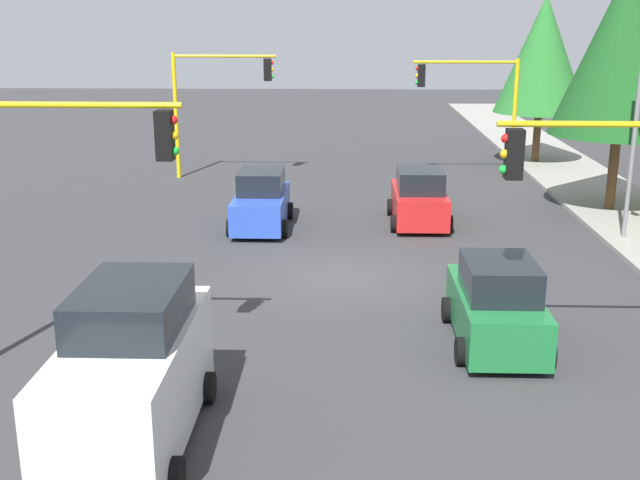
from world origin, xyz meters
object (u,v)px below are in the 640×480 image
traffic_signal_near_left (630,195)px  traffic_signal_near_right (50,180)px  car_red (419,199)px  tree_roadside_far (543,55)px  tree_roadside_mid (626,47)px  delivery_van_white (132,373)px  car_green (496,305)px  traffic_signal_far_right (216,90)px  traffic_signal_far_left (473,95)px  car_blue (261,202)px

traffic_signal_near_left → traffic_signal_near_right: bearing=-90.0°
traffic_signal_near_right → car_red: (-12.02, 8.39, -3.06)m
traffic_signal_near_left → car_red: size_ratio=1.35×
traffic_signal_near_left → car_red: (-12.02, -2.92, -2.84)m
traffic_signal_near_right → tree_roadside_far: size_ratio=0.69×
tree_roadside_mid → delivery_van_white: 22.19m
car_green → car_red: bearing=-175.7°
traffic_signal_far_right → traffic_signal_far_left: bearing=90.0°
traffic_signal_far_right → car_green: (18.54, 9.18, -3.04)m
traffic_signal_near_right → car_red: bearing=145.1°
traffic_signal_far_right → car_green: bearing=26.3°
car_blue → car_red: 5.54m
traffic_signal_far_right → traffic_signal_far_left: traffic_signal_far_right is taller
delivery_van_white → tree_roadside_far: bearing=154.4°
delivery_van_white → car_green: size_ratio=1.22×
traffic_signal_far_right → traffic_signal_near_right: traffic_signal_near_right is taller
traffic_signal_near_left → car_green: (-1.46, -2.12, -2.84)m
traffic_signal_far_right → delivery_van_white: 23.28m
traffic_signal_far_left → delivery_van_white: traffic_signal_far_left is taller
tree_roadside_mid → car_blue: tree_roadside_mid is taller
traffic_signal_near_right → delivery_van_white: 4.62m
traffic_signal_near_left → tree_roadside_mid: bearing=162.7°
car_green → traffic_signal_far_left: bearing=173.4°
car_green → car_blue: size_ratio=0.96×
traffic_signal_near_left → tree_roadside_mid: tree_roadside_mid is taller
car_blue → tree_roadside_far: bearing=135.8°
traffic_signal_near_left → traffic_signal_far_left: traffic_signal_far_left is taller
traffic_signal_far_right → traffic_signal_near_right: 20.00m
car_green → tree_roadside_mid: bearing=152.6°
traffic_signal_near_left → traffic_signal_far_left: size_ratio=0.99×
car_red → tree_roadside_far: bearing=150.4°
car_blue → car_red: (-0.65, 5.50, -0.00)m
traffic_signal_far_left → tree_roadside_far: tree_roadside_far is taller
car_green → car_blue: 11.75m
traffic_signal_near_right → tree_roadside_mid: (-14.00, 15.68, 2.09)m
traffic_signal_far_right → tree_roadside_mid: 16.92m
traffic_signal_near_right → traffic_signal_far_left: bearing=150.5°
tree_roadside_mid → delivery_van_white: (17.02, -13.42, -4.76)m
tree_roadside_far → car_green: (22.54, -5.99, -4.42)m
traffic_signal_near_left → delivery_van_white: traffic_signal_near_left is taller
tree_roadside_mid → car_green: (12.54, -6.49, -5.14)m
traffic_signal_near_right → delivery_van_white: bearing=36.9°
traffic_signal_near_right → tree_roadside_far: (-24.00, 15.18, 1.37)m
traffic_signal_far_left → delivery_van_white: bearing=-21.5°
tree_roadside_mid → delivery_van_white: tree_roadside_mid is taller
tree_roadside_far → car_green: 23.74m
car_red → traffic_signal_far_right: bearing=-133.6°
traffic_signal_far_right → traffic_signal_near_left: (20.00, 11.31, -0.20)m
car_green → car_red: 10.60m
tree_roadside_mid → tree_roadside_far: tree_roadside_mid is taller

